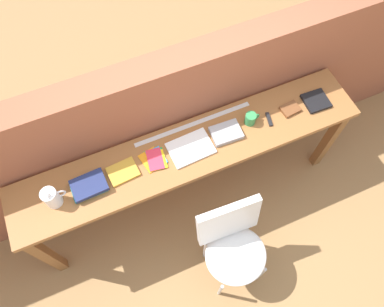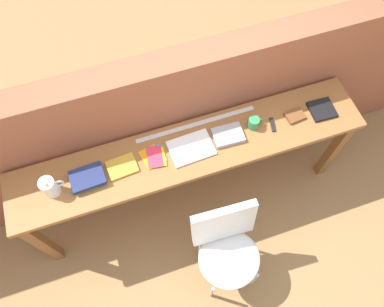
{
  "view_description": "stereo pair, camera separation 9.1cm",
  "coord_description": "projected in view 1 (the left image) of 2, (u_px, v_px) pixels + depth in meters",
  "views": [
    {
      "loc": [
        -0.45,
        -0.79,
        3.14
      ],
      "look_at": [
        0.0,
        0.25,
        0.9
      ],
      "focal_mm": 35.0,
      "sensor_mm": 36.0,
      "label": 1
    },
    {
      "loc": [
        -0.36,
        -0.82,
        3.14
      ],
      "look_at": [
        0.0,
        0.25,
        0.9
      ],
      "focal_mm": 35.0,
      "sensor_mm": 36.0,
      "label": 2
    }
  ],
  "objects": [
    {
      "name": "ground_plane",
      "position": [
        204.0,
        224.0,
        3.21
      ],
      "size": [
        40.0,
        40.0,
        0.0
      ],
      "primitive_type": "plane",
      "color": "#9E7547"
    },
    {
      "name": "brick_wall_back",
      "position": [
        172.0,
        123.0,
        2.85
      ],
      "size": [
        6.0,
        0.2,
        1.41
      ],
      "primitive_type": "cube",
      "color": "#935138",
      "rests_on": "ground"
    },
    {
      "name": "sideboard",
      "position": [
        189.0,
        158.0,
        2.68
      ],
      "size": [
        2.5,
        0.44,
        0.88
      ],
      "color": "#996033",
      "rests_on": "ground"
    },
    {
      "name": "chair_white_moulded",
      "position": [
        233.0,
        244.0,
        2.61
      ],
      "size": [
        0.46,
        0.47,
        0.89
      ],
      "color": "white",
      "rests_on": "ground"
    },
    {
      "name": "pitcher_white",
      "position": [
        52.0,
        198.0,
        2.31
      ],
      "size": [
        0.14,
        0.1,
        0.18
      ],
      "color": "white",
      "rests_on": "sideboard"
    },
    {
      "name": "book_stack_leftmost",
      "position": [
        89.0,
        186.0,
        2.4
      ],
      "size": [
        0.23,
        0.17,
        0.06
      ],
      "color": "#19757A",
      "rests_on": "sideboard"
    },
    {
      "name": "magazine_cycling",
      "position": [
        123.0,
        172.0,
        2.46
      ],
      "size": [
        0.2,
        0.16,
        0.02
      ],
      "primitive_type": "cube",
      "rotation": [
        0.0,
        0.0,
        0.08
      ],
      "color": "gold",
      "rests_on": "sideboard"
    },
    {
      "name": "pamphlet_pile_colourful",
      "position": [
        155.0,
        159.0,
        2.51
      ],
      "size": [
        0.18,
        0.19,
        0.01
      ],
      "color": "green",
      "rests_on": "sideboard"
    },
    {
      "name": "book_open_centre",
      "position": [
        191.0,
        148.0,
        2.54
      ],
      "size": [
        0.31,
        0.22,
        0.02
      ],
      "primitive_type": "cube",
      "rotation": [
        0.0,
        0.0,
        0.05
      ],
      "color": "white",
      "rests_on": "sideboard"
    },
    {
      "name": "book_grey_hardcover",
      "position": [
        226.0,
        133.0,
        2.59
      ],
      "size": [
        0.21,
        0.16,
        0.03
      ],
      "primitive_type": "cube",
      "rotation": [
        0.0,
        0.0,
        -0.05
      ],
      "color": "#9E9EA3",
      "rests_on": "sideboard"
    },
    {
      "name": "mug",
      "position": [
        251.0,
        119.0,
        2.61
      ],
      "size": [
        0.11,
        0.08,
        0.09
      ],
      "color": "#338C4C",
      "rests_on": "sideboard"
    },
    {
      "name": "multitool_folded",
      "position": [
        269.0,
        119.0,
        2.65
      ],
      "size": [
        0.05,
        0.11,
        0.02
      ],
      "primitive_type": "cube",
      "rotation": [
        0.0,
        0.0,
        -0.22
      ],
      "color": "black",
      "rests_on": "sideboard"
    },
    {
      "name": "leather_journal_brown",
      "position": [
        290.0,
        109.0,
        2.68
      ],
      "size": [
        0.14,
        0.11,
        0.02
      ],
      "primitive_type": "cube",
      "rotation": [
        0.0,
        0.0,
        0.1
      ],
      "color": "brown",
      "rests_on": "sideboard"
    },
    {
      "name": "book_repair_rightmost",
      "position": [
        316.0,
        101.0,
        2.71
      ],
      "size": [
        0.18,
        0.18,
        0.02
      ],
      "primitive_type": "cube",
      "rotation": [
        0.0,
        0.0,
        -0.05
      ],
      "color": "black",
      "rests_on": "sideboard"
    },
    {
      "name": "ruler_metal_back_edge",
      "position": [
        193.0,
        124.0,
        2.64
      ],
      "size": [
        0.88,
        0.03,
        0.0
      ],
      "primitive_type": "cube",
      "color": "silver",
      "rests_on": "sideboard"
    }
  ]
}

